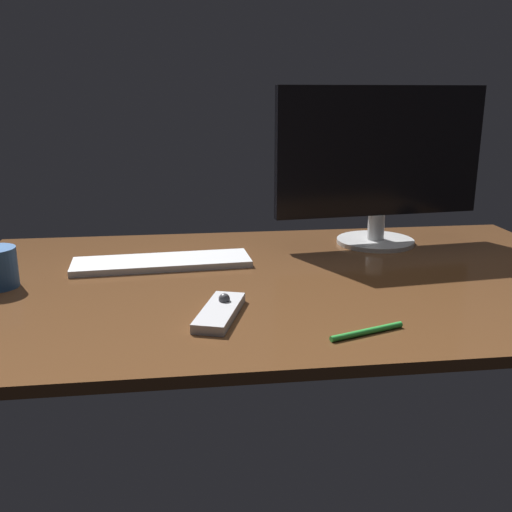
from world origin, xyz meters
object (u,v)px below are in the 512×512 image
(keyboard, at_px, (162,262))
(media_remote, at_px, (220,311))
(pen, at_px, (367,331))
(monitor, at_px, (380,161))

(keyboard, xyz_separation_m, media_remote, (0.11, -0.33, 0.00))
(keyboard, relative_size, pen, 2.87)
(media_remote, distance_m, pen, 0.26)
(keyboard, xyz_separation_m, pen, (0.34, -0.44, -0.00))
(media_remote, relative_size, pen, 1.28)
(media_remote, bearing_deg, monitor, -25.55)
(keyboard, distance_m, pen, 0.55)
(monitor, relative_size, keyboard, 1.36)
(keyboard, relative_size, media_remote, 2.24)
(monitor, bearing_deg, media_remote, -139.42)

